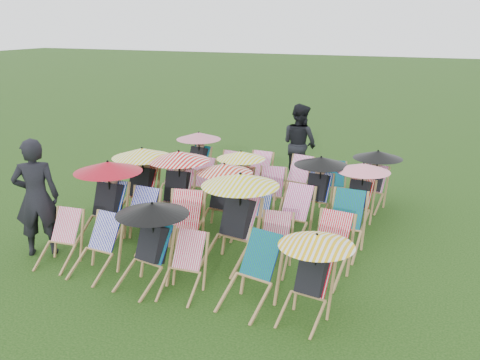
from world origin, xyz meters
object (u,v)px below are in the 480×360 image
at_px(deckchair_0, 59,240).
at_px(person_rear, 300,144).
at_px(deckchair_29, 373,178).
at_px(person_left, 36,197).
at_px(deckchair_5, 310,276).

xyz_separation_m(deckchair_0, person_rear, (2.18, 5.70, 0.53)).
height_order(deckchair_29, person_rear, person_rear).
xyz_separation_m(deckchair_29, person_left, (-4.63, -4.43, 0.35)).
relative_size(deckchair_5, person_rear, 0.61).
bearing_deg(deckchair_29, person_rear, 160.23).
bearing_deg(deckchair_5, deckchair_29, 98.72).
bearing_deg(deckchair_0, person_rear, 64.06).
bearing_deg(deckchair_5, person_left, -174.25).
bearing_deg(deckchair_5, person_rear, 116.93).
bearing_deg(person_rear, person_left, 91.24).
distance_m(deckchair_5, person_rear, 6.06).
relative_size(deckchair_0, person_left, 0.42).
height_order(deckchair_5, deckchair_29, deckchair_29).
xyz_separation_m(deckchair_0, deckchair_29, (4.07, 4.62, 0.21)).
height_order(deckchair_0, deckchair_5, deckchair_5).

